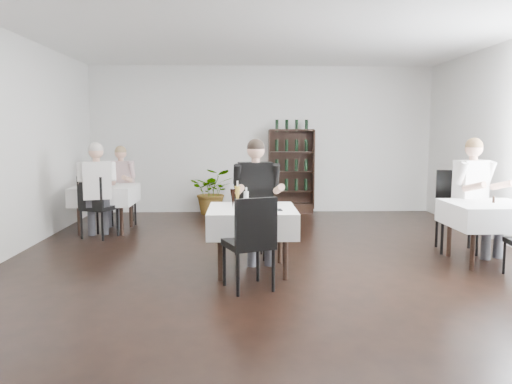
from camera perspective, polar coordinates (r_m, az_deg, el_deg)
room_shell at (r=5.85m, az=2.48°, el=5.27°), size 9.00×9.00×9.00m
wine_shelf at (r=10.24m, az=4.04°, el=2.29°), size 0.90×0.28×1.75m
main_table at (r=5.93m, az=-0.46°, el=-3.24°), size 1.03×1.03×0.77m
left_table at (r=8.70m, az=-16.85°, el=-0.30°), size 0.98×0.98×0.77m
right_table at (r=6.97m, az=25.00°, el=-2.38°), size 0.98×0.98×0.77m
potted_tree at (r=10.12m, az=-4.99°, el=0.08°), size 0.86×0.75×0.94m
main_chair_far at (r=6.65m, az=-0.78°, el=-3.17°), size 0.42×0.43×0.88m
main_chair_near at (r=5.21m, az=-0.53°, el=-5.22°), size 0.60×0.60×1.00m
left_chair_far at (r=9.42m, az=-15.10°, el=0.01°), size 0.58×0.59×1.01m
left_chair_near at (r=8.16m, az=-17.85°, el=-1.20°), size 0.59×0.59×0.99m
right_chair_far at (r=7.55m, az=21.89°, el=-1.39°), size 0.61×0.62×1.12m
diner_main at (r=6.43m, az=0.08°, el=0.19°), size 0.63×0.65×1.58m
diner_left_far at (r=9.21m, az=-15.32°, el=1.41°), size 0.58×0.61×1.42m
diner_left_near at (r=8.10m, az=-17.71°, el=0.96°), size 0.63×0.68×1.51m
diner_right_far at (r=7.39m, az=23.88°, el=0.53°), size 0.70×0.74×1.59m
plate_far at (r=6.07m, az=0.70°, el=-1.42°), size 0.32×0.32×0.08m
plate_near at (r=5.64m, az=-0.54°, el=-2.03°), size 0.30×0.30×0.08m
pilsner_dark at (r=5.88m, az=-2.67°, el=-0.71°), size 0.07×0.07×0.29m
pilsner_lager at (r=5.93m, az=-2.13°, el=-0.52°), size 0.07×0.07×0.32m
coke_bottle at (r=5.93m, az=-1.12°, el=-0.85°), size 0.06×0.06×0.24m
napkin_cutlery at (r=5.73m, az=2.06°, el=-2.03°), size 0.20×0.20×0.02m
pepper_mill at (r=7.00m, az=25.51°, el=-0.77°), size 0.05×0.05×0.09m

